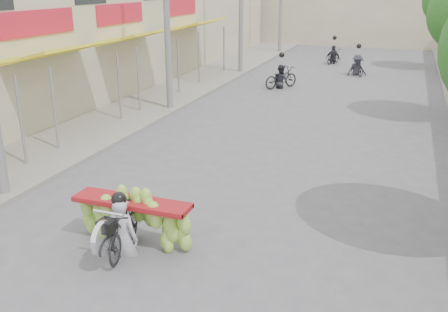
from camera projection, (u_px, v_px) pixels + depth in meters
sidewalk_left at (167, 91)px, 23.03m from camera, size 4.00×60.00×0.12m
shophouse_row_left at (56, 24)px, 22.75m from camera, size 9.77×40.00×6.00m
utility_pole_mid at (166, 5)px, 18.54m from camera, size 0.60×0.24×8.00m
banana_motorbike at (126, 215)px, 9.35m from camera, size 2.34×1.82×2.12m
bg_motorbike_a at (281, 73)px, 23.76m from camera, size 1.56×1.86×1.95m
bg_motorbike_b at (358, 60)px, 26.87m from camera, size 1.19×1.59×1.95m
bg_motorbike_c at (334, 51)px, 30.80m from camera, size 1.08×1.69×1.95m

